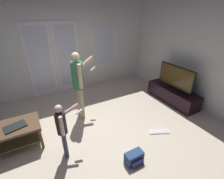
{
  "coord_description": "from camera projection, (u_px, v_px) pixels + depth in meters",
  "views": [
    {
      "loc": [
        -0.74,
        -2.26,
        2.29
      ],
      "look_at": [
        0.65,
        0.3,
        0.81
      ],
      "focal_mm": 24.7,
      "sensor_mm": 36.0,
      "label": 1
    }
  ],
  "objects": [
    {
      "name": "person_child",
      "position": [
        62.0,
        127.0,
        2.49
      ],
      "size": [
        0.48,
        0.28,
        1.04
      ],
      "color": "#373D56",
      "rests_on": "ground_plane"
    },
    {
      "name": "tv_stand",
      "position": [
        172.0,
        95.0,
        4.34
      ],
      "size": [
        0.5,
        1.48,
        0.4
      ],
      "color": "black",
      "rests_on": "ground_plane"
    },
    {
      "name": "wall_right_plain",
      "position": [
        202.0,
        51.0,
        3.73
      ],
      "size": [
        0.06,
        5.01,
        2.88
      ],
      "color": "silver",
      "rests_on": "ground_plane"
    },
    {
      "name": "wall_back_with_doors",
      "position": [
        57.0,
        46.0,
        4.43
      ],
      "size": [
        5.98,
        0.09,
        2.91
      ],
      "color": "silver",
      "rests_on": "ground_plane"
    },
    {
      "name": "flat_screen_tv",
      "position": [
        176.0,
        78.0,
        4.1
      ],
      "size": [
        0.08,
        1.08,
        0.64
      ],
      "color": "black",
      "rests_on": "tv_stand"
    },
    {
      "name": "ground_plane",
      "position": [
        91.0,
        139.0,
        3.12
      ],
      "size": [
        5.98,
        5.01,
        0.02
      ],
      "primitive_type": "cube",
      "color": "beige"
    },
    {
      "name": "laptop_closed",
      "position": [
        15.0,
        127.0,
        2.71
      ],
      "size": [
        0.39,
        0.31,
        0.02
      ],
      "primitive_type": "cube",
      "rotation": [
        0.0,
        0.0,
        0.26
      ],
      "color": "black",
      "rests_on": "coffee_table"
    },
    {
      "name": "coffee_table",
      "position": [
        15.0,
        132.0,
        2.78
      ],
      "size": [
        0.86,
        0.6,
        0.47
      ],
      "color": "#513926",
      "rests_on": "ground_plane"
    },
    {
      "name": "backpack",
      "position": [
        134.0,
        158.0,
        2.58
      ],
      "size": [
        0.31,
        0.2,
        0.21
      ],
      "color": "navy",
      "rests_on": "ground_plane"
    },
    {
      "name": "person_adult",
      "position": [
        79.0,
        81.0,
        3.36
      ],
      "size": [
        0.63,
        0.45,
        1.56
      ],
      "color": "tan",
      "rests_on": "ground_plane"
    },
    {
      "name": "loose_keyboard",
      "position": [
        159.0,
        132.0,
        3.27
      ],
      "size": [
        0.45,
        0.3,
        0.02
      ],
      "color": "white",
      "rests_on": "ground_plane"
    }
  ]
}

